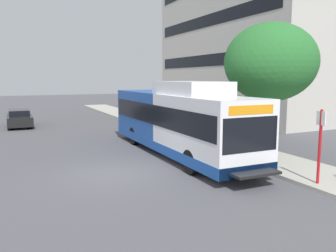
% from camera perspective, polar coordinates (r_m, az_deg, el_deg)
% --- Properties ---
extents(ground_plane, '(120.00, 120.00, 0.00)m').
position_cam_1_polar(ground_plane, '(21.56, -14.80, -2.41)').
color(ground_plane, '#4C4C51').
extents(sidewalk_curb, '(3.00, 56.00, 0.14)m').
position_cam_1_polar(sidewalk_curb, '(22.02, 4.40, -1.76)').
color(sidewalk_curb, '#A8A399').
rests_on(sidewalk_curb, ground).
extents(transit_bus, '(2.58, 12.25, 3.65)m').
position_cam_1_polar(transit_bus, '(17.00, 1.55, 0.93)').
color(transit_bus, white).
rests_on(transit_bus, ground).
extents(bus_stop_sign_pole, '(0.10, 0.36, 2.60)m').
position_cam_1_polar(bus_stop_sign_pole, '(12.89, 24.05, -2.30)').
color(bus_stop_sign_pole, red).
rests_on(bus_stop_sign_pole, sidewalk_curb).
extents(street_tree_near_stop, '(4.48, 4.48, 6.33)m').
position_cam_1_polar(street_tree_near_stop, '(17.60, 16.73, 10.14)').
color(street_tree_near_stop, '#4C3823').
rests_on(street_tree_near_stop, sidewalk_curb).
extents(parked_car_far_lane, '(1.80, 4.50, 1.33)m').
position_cam_1_polar(parked_car_far_lane, '(29.30, -23.57, 1.20)').
color(parked_car_far_lane, black).
rests_on(parked_car_far_lane, ground).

